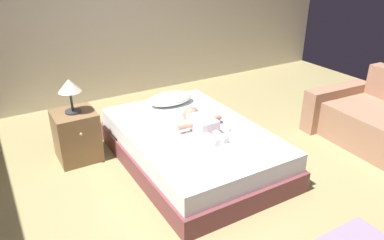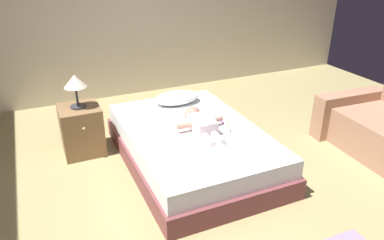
{
  "view_description": "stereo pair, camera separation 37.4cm",
  "coord_description": "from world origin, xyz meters",
  "px_view_note": "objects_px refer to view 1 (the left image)",
  "views": [
    {
      "loc": [
        -1.66,
        -2.25,
        2.08
      ],
      "look_at": [
        0.06,
        0.68,
        0.5
      ],
      "focal_mm": 34.55,
      "sensor_mm": 36.0,
      "label": 1
    },
    {
      "loc": [
        -1.33,
        -2.42,
        2.08
      ],
      "look_at": [
        0.06,
        0.68,
        0.5
      ],
      "focal_mm": 34.55,
      "sensor_mm": 36.0,
      "label": 2
    }
  ],
  "objects_px": {
    "pillow": "(170,99)",
    "baby_bottle": "(227,126)",
    "lamp": "(69,88)",
    "toothbrush": "(220,120)",
    "baby": "(200,122)",
    "nightstand": "(77,136)",
    "bed": "(192,146)"
  },
  "relations": [
    {
      "from": "bed",
      "to": "toothbrush",
      "type": "distance_m",
      "value": 0.41
    },
    {
      "from": "lamp",
      "to": "toothbrush",
      "type": "bearing_deg",
      "value": -26.68
    },
    {
      "from": "bed",
      "to": "lamp",
      "type": "xyz_separation_m",
      "value": [
        -1.01,
        0.7,
        0.62
      ]
    },
    {
      "from": "baby",
      "to": "nightstand",
      "type": "bearing_deg",
      "value": 145.94
    },
    {
      "from": "nightstand",
      "to": "baby_bottle",
      "type": "distance_m",
      "value": 1.59
    },
    {
      "from": "bed",
      "to": "nightstand",
      "type": "height_order",
      "value": "nightstand"
    },
    {
      "from": "pillow",
      "to": "nightstand",
      "type": "bearing_deg",
      "value": -179.86
    },
    {
      "from": "baby",
      "to": "toothbrush",
      "type": "xyz_separation_m",
      "value": [
        0.28,
        0.05,
        -0.06
      ]
    },
    {
      "from": "baby",
      "to": "baby_bottle",
      "type": "height_order",
      "value": "baby"
    },
    {
      "from": "pillow",
      "to": "bed",
      "type": "bearing_deg",
      "value": -99.29
    },
    {
      "from": "toothbrush",
      "to": "baby_bottle",
      "type": "relative_size",
      "value": 1.02
    },
    {
      "from": "bed",
      "to": "lamp",
      "type": "relative_size",
      "value": 5.64
    },
    {
      "from": "pillow",
      "to": "nightstand",
      "type": "relative_size",
      "value": 1.0
    },
    {
      "from": "bed",
      "to": "nightstand",
      "type": "relative_size",
      "value": 3.75
    },
    {
      "from": "baby_bottle",
      "to": "lamp",
      "type": "bearing_deg",
      "value": 146.27
    },
    {
      "from": "bed",
      "to": "baby",
      "type": "relative_size",
      "value": 3.01
    },
    {
      "from": "nightstand",
      "to": "bed",
      "type": "bearing_deg",
      "value": -34.58
    },
    {
      "from": "pillow",
      "to": "baby",
      "type": "xyz_separation_m",
      "value": [
        -0.04,
        -0.74,
        0.0
      ]
    },
    {
      "from": "nightstand",
      "to": "baby_bottle",
      "type": "xyz_separation_m",
      "value": [
        1.32,
        -0.88,
        0.16
      ]
    },
    {
      "from": "bed",
      "to": "baby_bottle",
      "type": "height_order",
      "value": "baby_bottle"
    },
    {
      "from": "nightstand",
      "to": "baby",
      "type": "bearing_deg",
      "value": -34.06
    },
    {
      "from": "lamp",
      "to": "baby_bottle",
      "type": "distance_m",
      "value": 1.63
    },
    {
      "from": "baby",
      "to": "baby_bottle",
      "type": "relative_size",
      "value": 5.47
    },
    {
      "from": "pillow",
      "to": "baby_bottle",
      "type": "xyz_separation_m",
      "value": [
        0.19,
        -0.88,
        -0.04
      ]
    },
    {
      "from": "pillow",
      "to": "nightstand",
      "type": "height_order",
      "value": "nightstand"
    },
    {
      "from": "toothbrush",
      "to": "nightstand",
      "type": "height_order",
      "value": "nightstand"
    },
    {
      "from": "pillow",
      "to": "baby",
      "type": "distance_m",
      "value": 0.74
    },
    {
      "from": "pillow",
      "to": "baby",
      "type": "relative_size",
      "value": 0.8
    },
    {
      "from": "bed",
      "to": "baby_bottle",
      "type": "xyz_separation_m",
      "value": [
        0.31,
        -0.18,
        0.23
      ]
    },
    {
      "from": "toothbrush",
      "to": "lamp",
      "type": "relative_size",
      "value": 0.35
    },
    {
      "from": "baby",
      "to": "toothbrush",
      "type": "bearing_deg",
      "value": 9.67
    },
    {
      "from": "bed",
      "to": "pillow",
      "type": "relative_size",
      "value": 3.75
    }
  ]
}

